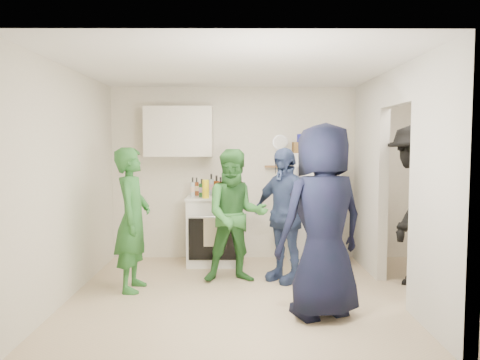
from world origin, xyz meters
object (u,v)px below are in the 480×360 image
(blue_bowl, at_px, (306,138))
(person_navy, at_px, (323,221))
(person_green_left, at_px, (133,219))
(person_denim, at_px, (284,215))
(yellow_cup_stack_top, at_px, (331,144))
(person_green_center, at_px, (236,216))
(fridge, at_px, (312,209))
(person_nook, at_px, (415,204))
(stove, at_px, (216,230))
(wicker_basket, at_px, (305,148))

(blue_bowl, bearing_deg, person_navy, -93.41)
(blue_bowl, bearing_deg, person_green_left, -150.32)
(person_denim, bearing_deg, yellow_cup_stack_top, 92.30)
(person_green_center, bearing_deg, fridge, 32.20)
(person_green_left, xyz_separation_m, person_denim, (1.76, 0.36, -0.00))
(person_navy, distance_m, person_nook, 1.70)
(fridge, height_order, person_green_center, person_green_center)
(blue_bowl, xyz_separation_m, person_denim, (-0.38, -0.87, -0.94))
(stove, bearing_deg, person_green_left, -126.46)
(person_navy, bearing_deg, person_denim, -101.62)
(stove, height_order, person_green_left, person_green_left)
(person_green_left, height_order, person_denim, person_green_left)
(stove, bearing_deg, person_green_center, -71.81)
(yellow_cup_stack_top, xyz_separation_m, person_green_center, (-1.29, -0.75, -0.87))
(stove, height_order, person_nook, person_nook)
(person_denim, relative_size, person_nook, 0.85)
(wicker_basket, height_order, person_denim, wicker_basket)
(stove, relative_size, yellow_cup_stack_top, 3.78)
(wicker_basket, bearing_deg, person_nook, -39.17)
(person_nook, bearing_deg, yellow_cup_stack_top, -102.52)
(stove, distance_m, yellow_cup_stack_top, 1.99)
(blue_bowl, height_order, person_denim, blue_bowl)
(person_green_left, relative_size, person_denim, 1.00)
(yellow_cup_stack_top, relative_size, person_denim, 0.15)
(yellow_cup_stack_top, bearing_deg, wicker_basket, 154.89)
(person_green_center, bearing_deg, person_denim, -3.01)
(blue_bowl, distance_m, yellow_cup_stack_top, 0.36)
(stove, height_order, person_denim, person_denim)
(fridge, distance_m, person_nook, 1.43)
(person_navy, bearing_deg, wicker_basket, -117.14)
(blue_bowl, xyz_separation_m, person_nook, (1.18, -0.96, -0.80))
(person_navy, xyz_separation_m, person_nook, (1.30, 1.10, 0.02))
(stove, relative_size, wicker_basket, 2.70)
(person_green_center, bearing_deg, stove, 101.82)
(yellow_cup_stack_top, bearing_deg, fridge, 155.56)
(yellow_cup_stack_top, bearing_deg, person_nook, -43.32)
(yellow_cup_stack_top, relative_size, person_green_left, 0.15)
(person_navy, bearing_deg, person_green_center, -77.72)
(blue_bowl, height_order, person_nook, person_nook)
(stove, relative_size, person_green_center, 0.59)
(stove, distance_m, person_green_left, 1.53)
(person_navy, bearing_deg, person_nook, -163.68)
(fridge, xyz_separation_m, person_nook, (1.08, -0.91, 0.18))
(person_green_left, relative_size, person_navy, 0.87)
(fridge, distance_m, person_green_center, 1.36)
(person_green_left, bearing_deg, stove, -34.11)
(yellow_cup_stack_top, bearing_deg, person_denim, -134.34)
(wicker_basket, distance_m, blue_bowl, 0.13)
(wicker_basket, bearing_deg, person_green_left, -150.32)
(yellow_cup_stack_top, distance_m, person_green_center, 1.72)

